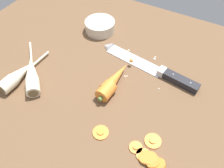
# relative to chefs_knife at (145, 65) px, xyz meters

# --- Properties ---
(ground_plane) EXTENTS (1.20, 0.90, 0.04)m
(ground_plane) POSITION_rel_chefs_knife_xyz_m (-0.05, -0.11, -0.03)
(ground_plane) COLOR brown
(chefs_knife) EXTENTS (0.35, 0.08, 0.04)m
(chefs_knife) POSITION_rel_chefs_knife_xyz_m (0.00, 0.00, 0.00)
(chefs_knife) COLOR silver
(chefs_knife) RESTS_ON ground_plane
(whole_carrot) EXTENTS (0.05, 0.19, 0.04)m
(whole_carrot) POSITION_rel_chefs_knife_xyz_m (-0.05, -0.12, 0.01)
(whole_carrot) COLOR orange
(whole_carrot) RESTS_ON ground_plane
(parsnip_front) EXTENTS (0.04, 0.20, 0.04)m
(parsnip_front) POSITION_rel_chefs_knife_xyz_m (-0.31, -0.24, 0.01)
(parsnip_front) COLOR beige
(parsnip_front) RESTS_ON ground_plane
(parsnip_mid_left) EXTENTS (0.18, 0.19, 0.04)m
(parsnip_mid_left) POSITION_rel_chefs_knife_xyz_m (-0.28, -0.22, 0.01)
(parsnip_mid_left) COLOR beige
(parsnip_mid_left) RESTS_ON ground_plane
(carrot_slice_stack) EXTENTS (0.07, 0.04, 0.03)m
(carrot_slice_stack) POSITION_rel_chefs_knife_xyz_m (0.13, -0.28, 0.00)
(carrot_slice_stack) COLOR orange
(carrot_slice_stack) RESTS_ON ground_plane
(carrot_slice_stray_near) EXTENTS (0.03, 0.03, 0.01)m
(carrot_slice_stray_near) POSITION_rel_chefs_knife_xyz_m (0.09, -0.27, -0.00)
(carrot_slice_stray_near) COLOR orange
(carrot_slice_stray_near) RESTS_ON ground_plane
(carrot_slice_stray_mid) EXTENTS (0.04, 0.04, 0.01)m
(carrot_slice_stray_mid) POSITION_rel_chefs_knife_xyz_m (-0.00, -0.27, -0.00)
(carrot_slice_stray_mid) COLOR orange
(carrot_slice_stray_mid) RESTS_ON ground_plane
(carrot_slice_stray_far) EXTENTS (0.04, 0.04, 0.01)m
(carrot_slice_stray_far) POSITION_rel_chefs_knife_xyz_m (0.12, -0.23, -0.00)
(carrot_slice_stray_far) COLOR orange
(carrot_slice_stray_far) RESTS_ON ground_plane
(prep_bowl) EXTENTS (0.11, 0.11, 0.04)m
(prep_bowl) POSITION_rel_chefs_knife_xyz_m (-0.22, 0.09, 0.01)
(prep_bowl) COLOR beige
(prep_bowl) RESTS_ON ground_plane
(mince_crumbs) EXTENTS (0.20, 0.13, 0.01)m
(mince_crumbs) POSITION_rel_chefs_knife_xyz_m (-0.03, 0.01, -0.00)
(mince_crumbs) COLOR silver
(mince_crumbs) RESTS_ON ground_plane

